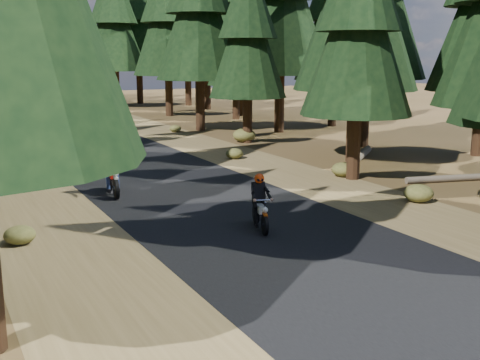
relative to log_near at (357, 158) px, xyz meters
name	(u,v)px	position (x,y,z in m)	size (l,w,h in m)	color
ground	(268,235)	(-8.35, -7.10, -0.16)	(120.00, 120.00, 0.00)	#413217
road	(189,194)	(-8.35, -2.10, -0.15)	(6.00, 100.00, 0.01)	black
shoulder_l	(38,211)	(-12.95, -2.10, -0.16)	(3.20, 100.00, 0.01)	brown
shoulder_r	(310,180)	(-3.75, -2.10, -0.16)	(3.20, 100.00, 0.01)	brown
log_near	(357,158)	(0.00, 0.00, 0.00)	(0.32, 0.32, 5.26)	#4C4233
log_far	(455,178)	(0.57, -4.62, -0.04)	(0.24, 0.24, 3.68)	#4C4233
understory_shrubs	(203,165)	(-6.45, 1.02, 0.10)	(15.64, 30.40, 0.69)	#474C1E
rider_lead	(260,211)	(-8.29, -6.59, 0.31)	(0.91, 1.65, 1.41)	beige
rider_follow	(112,176)	(-10.51, -1.12, 0.43)	(0.81, 2.03, 1.76)	#AB130B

